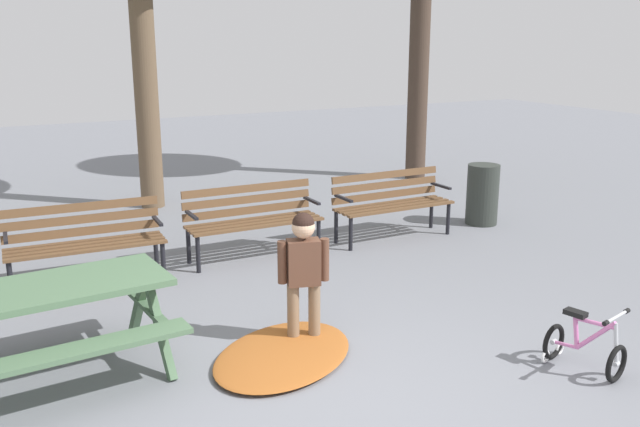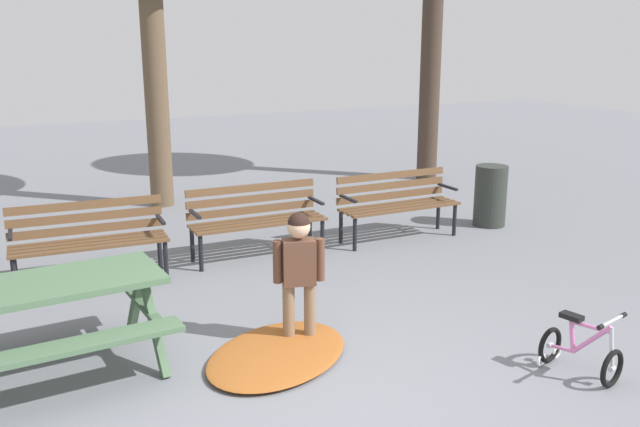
{
  "view_description": "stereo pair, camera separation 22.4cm",
  "coord_description": "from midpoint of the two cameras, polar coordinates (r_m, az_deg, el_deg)",
  "views": [
    {
      "loc": [
        -2.2,
        -3.7,
        2.56
      ],
      "look_at": [
        0.85,
        2.1,
        0.85
      ],
      "focal_mm": 38.47,
      "sensor_mm": 36.0,
      "label": 1
    },
    {
      "loc": [
        -2.0,
        -3.8,
        2.56
      ],
      "look_at": [
        0.85,
        2.1,
        0.85
      ],
      "focal_mm": 38.47,
      "sensor_mm": 36.0,
      "label": 2
    }
  ],
  "objects": [
    {
      "name": "park_bench_right",
      "position": [
        8.1,
        -4.57,
        -0.1
      ],
      "size": [
        1.6,
        0.47,
        0.85
      ],
      "color": "brown",
      "rests_on": "ground"
    },
    {
      "name": "park_bench_left",
      "position": [
        7.63,
        -17.9,
        -1.71
      ],
      "size": [
        1.62,
        0.53,
        0.85
      ],
      "color": "brown",
      "rests_on": "ground"
    },
    {
      "name": "child_standing",
      "position": [
        5.76,
        -0.64,
        -4.43
      ],
      "size": [
        0.42,
        0.23,
        1.15
      ],
      "color": "#7F664C",
      "rests_on": "ground"
    },
    {
      "name": "ground",
      "position": [
        5.0,
        3.08,
        -16.19
      ],
      "size": [
        36.0,
        36.0,
        0.0
      ],
      "primitive_type": "plane",
      "color": "slate"
    },
    {
      "name": "kids_bicycle",
      "position": [
        5.8,
        21.87,
        -10.52
      ],
      "size": [
        0.47,
        0.62,
        0.54
      ],
      "color": "black",
      "rests_on": "ground"
    },
    {
      "name": "trash_bin",
      "position": [
        9.75,
        14.63,
        1.44
      ],
      "size": [
        0.44,
        0.44,
        0.84
      ],
      "primitive_type": "cylinder",
      "color": "#2D332D",
      "rests_on": "ground"
    },
    {
      "name": "picnic_table",
      "position": [
        5.58,
        -21.17,
        -7.08
      ],
      "size": [
        1.9,
        1.48,
        0.79
      ],
      "color": "#4C6B4C",
      "rests_on": "ground"
    },
    {
      "name": "park_bench_far_right",
      "position": [
        8.88,
        7.09,
        1.15
      ],
      "size": [
        1.61,
        0.48,
        0.85
      ],
      "color": "brown",
      "rests_on": "ground"
    },
    {
      "name": "leaf_pile",
      "position": [
        5.72,
        -2.43,
        -11.58
      ],
      "size": [
        1.71,
        1.59,
        0.07
      ],
      "primitive_type": "ellipsoid",
      "rotation": [
        0.0,
        0.0,
        0.59
      ],
      "color": "#9E5623",
      "rests_on": "ground"
    }
  ]
}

